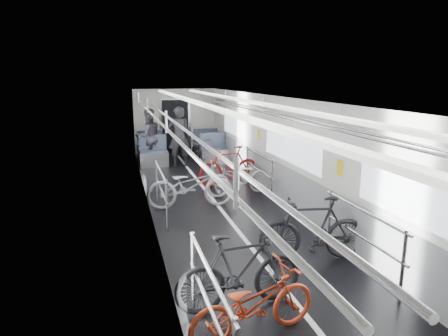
% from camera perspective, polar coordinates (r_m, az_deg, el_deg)
% --- Properties ---
extents(car_shell, '(3.02, 14.01, 2.41)m').
position_cam_1_polar(car_shell, '(9.91, -2.66, 2.99)').
color(car_shell, black).
rests_on(car_shell, ground).
extents(bike_left_near, '(1.63, 0.84, 0.82)m').
position_cam_1_polar(bike_left_near, '(4.63, 4.26, -18.77)').
color(bike_left_near, '#B43316').
rests_on(bike_left_near, floor).
extents(bike_left_mid, '(1.69, 0.57, 1.00)m').
position_cam_1_polar(bike_left_mid, '(5.09, 2.31, -14.44)').
color(bike_left_mid, black).
rests_on(bike_left_mid, floor).
extents(bike_left_far, '(1.93, 0.76, 1.00)m').
position_cam_1_polar(bike_left_far, '(8.80, -4.84, -2.52)').
color(bike_left_far, '#AFAEB3').
rests_on(bike_left_far, floor).
extents(bike_right_near, '(1.79, 0.80, 1.04)m').
position_cam_1_polar(bike_right_near, '(6.46, 12.65, -8.44)').
color(bike_right_near, black).
rests_on(bike_right_near, floor).
extents(bike_right_mid, '(1.77, 0.87, 0.89)m').
position_cam_1_polar(bike_right_mid, '(9.71, 2.22, -1.34)').
color(bike_right_mid, '#AAAAAF').
rests_on(bike_right_mid, floor).
extents(bike_right_far, '(1.79, 0.77, 1.04)m').
position_cam_1_polar(bike_right_far, '(10.58, 0.77, 0.29)').
color(bike_right_far, maroon).
rests_on(bike_right_far, floor).
extents(bike_aisle, '(0.61, 1.73, 0.91)m').
position_cam_1_polar(bike_aisle, '(13.00, -3.72, 2.36)').
color(bike_aisle, black).
rests_on(bike_aisle, floor).
extents(person_standing, '(0.73, 0.51, 1.92)m').
position_cam_1_polar(person_standing, '(12.84, -6.43, 4.46)').
color(person_standing, black).
rests_on(person_standing, floor).
extents(person_seated, '(1.05, 0.92, 1.82)m').
position_cam_1_polar(person_seated, '(13.34, -10.71, 4.42)').
color(person_seated, '#34313A').
rests_on(person_seated, floor).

